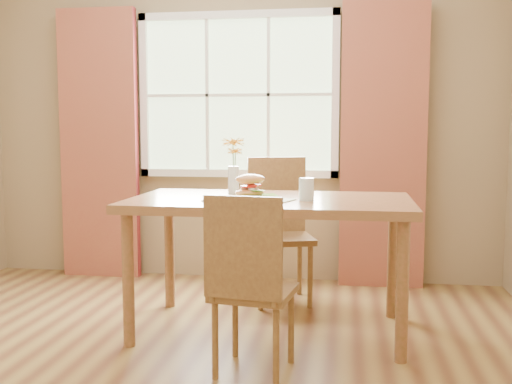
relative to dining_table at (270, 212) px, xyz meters
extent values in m
cube|color=olive|center=(-0.42, -0.61, -0.74)|extent=(4.20, 3.80, 0.02)
cube|color=#8C7654|center=(-0.42, 1.30, 0.62)|extent=(4.20, 0.02, 2.70)
cube|color=#B5D7A2|center=(-0.42, 1.27, 0.77)|extent=(1.50, 0.02, 1.20)
cube|color=white|center=(-0.42, 1.24, 1.40)|extent=(1.62, 0.04, 0.06)
cube|color=white|center=(-0.42, 1.24, 0.14)|extent=(1.62, 0.04, 0.06)
cube|color=white|center=(-1.20, 1.24, 0.77)|extent=(0.06, 0.04, 1.32)
cube|color=white|center=(0.36, 1.24, 0.77)|extent=(0.06, 0.04, 1.32)
cube|color=white|center=(-0.42, 1.25, 0.77)|extent=(1.50, 0.03, 0.02)
cube|color=maroon|center=(-1.57, 1.17, 0.37)|extent=(0.65, 0.08, 2.20)
cube|color=maroon|center=(0.73, 1.17, 0.37)|extent=(0.65, 0.08, 2.20)
cube|color=#935638|center=(0.00, 0.00, 0.06)|extent=(1.68, 0.96, 0.05)
cylinder|color=#935638|center=(-0.76, -0.38, -0.35)|extent=(0.07, 0.07, 0.76)
cylinder|color=#935638|center=(0.75, -0.39, -0.35)|extent=(0.07, 0.07, 0.76)
cylinder|color=#935638|center=(-0.75, 0.39, -0.35)|extent=(0.07, 0.07, 0.76)
cylinder|color=#935638|center=(0.76, 0.38, -0.35)|extent=(0.07, 0.07, 0.76)
cube|color=brown|center=(0.00, -0.62, -0.32)|extent=(0.43, 0.43, 0.04)
cube|color=brown|center=(-0.02, -0.79, -0.06)|extent=(0.38, 0.08, 0.49)
cylinder|color=brown|center=(-0.17, -0.75, -0.54)|extent=(0.03, 0.03, 0.39)
cylinder|color=brown|center=(0.13, -0.79, -0.54)|extent=(0.03, 0.03, 0.39)
cylinder|color=brown|center=(-0.13, -0.45, -0.54)|extent=(0.03, 0.03, 0.39)
cylinder|color=brown|center=(0.17, -0.49, -0.54)|extent=(0.03, 0.03, 0.39)
cube|color=brown|center=(0.00, 0.62, -0.28)|extent=(0.53, 0.53, 0.04)
cube|color=brown|center=(-0.06, 0.80, 0.02)|extent=(0.42, 0.16, 0.55)
cylinder|color=brown|center=(-0.12, 0.41, -0.51)|extent=(0.04, 0.04, 0.44)
cylinder|color=brown|center=(0.21, 0.50, -0.51)|extent=(0.04, 0.04, 0.44)
cylinder|color=brown|center=(-0.21, 0.74, -0.51)|extent=(0.04, 0.04, 0.44)
cylinder|color=brown|center=(0.12, 0.83, -0.51)|extent=(0.04, 0.04, 0.44)
cube|color=beige|center=(-0.10, -0.14, 0.09)|extent=(0.54, 0.47, 0.01)
cube|color=#67B92E|center=(-0.05, -0.10, 0.10)|extent=(0.28, 0.28, 0.01)
ellipsoid|color=#E7934E|center=(-0.11, -0.08, 0.13)|extent=(0.21, 0.18, 0.05)
ellipsoid|color=#4C8C2D|center=(-0.06, -0.11, 0.14)|extent=(0.10, 0.07, 0.01)
cylinder|color=red|center=(-0.12, -0.08, 0.16)|extent=(0.09, 0.09, 0.01)
cylinder|color=red|center=(-0.08, -0.08, 0.17)|extent=(0.09, 0.09, 0.01)
ellipsoid|color=#E7934E|center=(-0.11, -0.08, 0.20)|extent=(0.21, 0.18, 0.06)
cylinder|color=silver|center=(0.22, -0.08, 0.15)|extent=(0.09, 0.09, 0.13)
cylinder|color=silver|center=(0.22, -0.08, 0.14)|extent=(0.08, 0.08, 0.11)
cylinder|color=silver|center=(-0.27, 0.24, 0.17)|extent=(0.07, 0.07, 0.18)
cylinder|color=silver|center=(-0.27, 0.24, 0.13)|extent=(0.06, 0.06, 0.09)
cylinder|color=#3D7028|center=(-0.27, 0.24, 0.25)|extent=(0.01, 0.01, 0.33)
cylinder|color=#3D7028|center=(-0.26, 0.23, 0.22)|extent=(0.01, 0.01, 0.27)
camera|label=1|loc=(0.45, -3.53, 0.50)|focal=42.00mm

